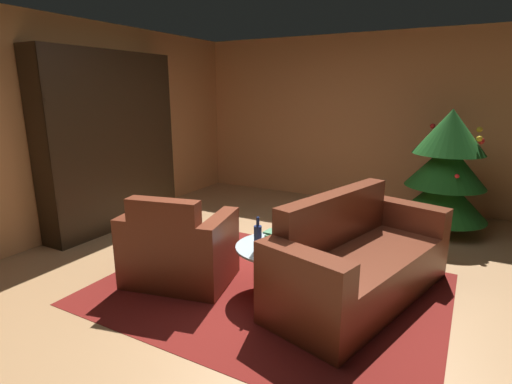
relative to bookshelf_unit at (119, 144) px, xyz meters
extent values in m
plane|color=#AD8053|center=(2.49, -0.62, -1.06)|extent=(7.63, 7.63, 0.00)
cube|color=tan|center=(2.49, 2.59, 0.22)|extent=(5.54, 0.06, 2.56)
cube|color=tan|center=(-0.25, -0.62, 0.22)|extent=(0.06, 6.48, 2.56)
cube|color=maroon|center=(2.55, -0.74, -1.06)|extent=(2.95, 2.26, 0.01)
cube|color=black|center=(0.14, -0.12, 0.04)|extent=(0.03, 1.92, 2.20)
cube|color=black|center=(-0.03, 0.83, 0.04)|extent=(0.36, 0.02, 2.20)
cube|color=black|center=(-0.03, -1.07, 0.04)|extent=(0.36, 0.03, 2.20)
cube|color=black|center=(-0.03, -0.12, -1.05)|extent=(0.33, 1.87, 0.03)
cube|color=black|center=(-0.03, -0.12, -0.69)|extent=(0.33, 1.87, 0.03)
cube|color=black|center=(-0.03, -0.12, -0.33)|extent=(0.33, 1.87, 0.02)
cube|color=black|center=(-0.03, -0.12, 0.04)|extent=(0.33, 1.87, 0.02)
cube|color=black|center=(-0.03, -0.12, 0.40)|extent=(0.33, 1.87, 0.02)
cube|color=black|center=(-0.03, -0.12, 0.76)|extent=(0.33, 1.87, 0.02)
cube|color=black|center=(-0.03, -0.12, 1.12)|extent=(0.33, 1.87, 0.03)
cube|color=black|center=(-0.16, -0.12, -0.02)|extent=(0.05, 0.93, 0.58)
cube|color=black|center=(-0.13, -0.12, -0.02)|extent=(0.03, 0.96, 0.61)
cube|color=#B9302B|center=(-0.07, 0.79, -0.92)|extent=(0.26, 0.03, 0.24)
cube|color=gold|center=(-0.07, 0.75, -0.89)|extent=(0.25, 0.04, 0.29)
cube|color=orange|center=(-0.11, 0.70, -0.93)|extent=(0.17, 0.04, 0.21)
cube|color=#B49A91|center=(-0.09, 0.64, -0.90)|extent=(0.21, 0.04, 0.28)
cube|color=navy|center=(-0.09, 0.60, -0.94)|extent=(0.20, 0.04, 0.21)
cube|color=orange|center=(-0.10, 0.56, -0.94)|extent=(0.19, 0.03, 0.21)
cube|color=#246D7E|center=(-0.10, 0.52, -0.93)|extent=(0.18, 0.04, 0.21)
cube|color=orange|center=(-0.10, 0.48, -0.89)|extent=(0.18, 0.03, 0.29)
cube|color=#3D7943|center=(-0.11, 0.75, -0.56)|extent=(0.16, 0.05, 0.24)
cube|color=#A59999|center=(-0.09, 0.70, -0.57)|extent=(0.22, 0.03, 0.21)
cube|color=#33733A|center=(-0.07, 0.66, -0.54)|extent=(0.25, 0.05, 0.27)
cube|color=tan|center=(-0.09, 0.60, -0.55)|extent=(0.21, 0.05, 0.26)
cube|color=gold|center=(-0.07, 0.55, -0.58)|extent=(0.24, 0.04, 0.19)
cube|color=red|center=(-0.11, 0.51, -0.54)|extent=(0.16, 0.04, 0.28)
cube|color=#213E93|center=(-0.11, 0.47, -0.56)|extent=(0.17, 0.04, 0.24)
cube|color=#7F3F91|center=(-0.06, 0.42, -0.53)|extent=(0.26, 0.05, 0.30)
cube|color=#204A92|center=(-0.09, 0.78, 0.54)|extent=(0.20, 0.04, 0.25)
cube|color=#337245|center=(-0.08, 0.73, 0.55)|extent=(0.22, 0.04, 0.29)
cube|color=navy|center=(-0.10, 0.69, 0.53)|extent=(0.19, 0.03, 0.25)
cube|color=#562D24|center=(-0.11, 0.65, 0.56)|extent=(0.17, 0.03, 0.30)
cube|color=#AB9C97|center=(-0.08, 0.61, 0.51)|extent=(0.24, 0.03, 0.20)
cube|color=gold|center=(-0.10, 0.57, 0.53)|extent=(0.18, 0.04, 0.23)
cube|color=orange|center=(-0.10, 0.53, 0.53)|extent=(0.19, 0.03, 0.24)
cube|color=gold|center=(-0.11, 0.76, 0.88)|extent=(0.18, 0.05, 0.21)
cube|color=#255583|center=(-0.09, 0.71, 0.87)|extent=(0.22, 0.03, 0.20)
cube|color=#2B4E8F|center=(-0.07, 0.67, 0.91)|extent=(0.25, 0.05, 0.27)
cube|color=orange|center=(-0.11, 0.62, 0.91)|extent=(0.17, 0.04, 0.28)
cube|color=#A5B394|center=(-0.10, 0.57, 0.88)|extent=(0.19, 0.04, 0.20)
cube|color=maroon|center=(1.75, -0.98, -0.86)|extent=(0.77, 0.80, 0.41)
cube|color=maroon|center=(1.80, -1.23, -0.43)|extent=(0.65, 0.29, 0.44)
cube|color=maroon|center=(2.13, -0.89, -0.74)|extent=(0.30, 0.69, 0.66)
cube|color=maroon|center=(1.36, -1.07, -0.74)|extent=(0.30, 0.69, 0.66)
ellipsoid|color=#C3B795|center=(1.70, -0.92, -0.56)|extent=(0.31, 0.24, 0.18)
sphere|color=#C3B795|center=(1.72, -0.79, -0.51)|extent=(0.13, 0.13, 0.13)
cube|color=brown|center=(3.31, -0.47, -0.86)|extent=(1.12, 1.62, 0.42)
cube|color=brown|center=(3.02, -0.39, -0.42)|extent=(0.55, 1.47, 0.46)
cube|color=brown|center=(3.09, -1.28, -0.73)|extent=(0.78, 0.39, 0.67)
cube|color=brown|center=(3.53, 0.34, -0.73)|extent=(0.78, 0.39, 0.67)
cylinder|color=black|center=(2.82, -0.75, -0.86)|extent=(0.04, 0.04, 0.42)
cylinder|color=black|center=(2.55, -0.59, -0.86)|extent=(0.04, 0.04, 0.42)
cylinder|color=black|center=(2.54, -0.93, -0.86)|extent=(0.04, 0.04, 0.42)
cylinder|color=silver|center=(2.63, -0.76, -0.64)|extent=(0.70, 0.70, 0.02)
cube|color=gray|center=(2.64, -0.76, -0.62)|extent=(0.17, 0.17, 0.02)
cube|color=#3A4E81|center=(2.63, -0.76, -0.60)|extent=(0.19, 0.14, 0.02)
cube|color=gray|center=(2.64, -0.75, -0.58)|extent=(0.15, 0.14, 0.02)
cube|color=#3B7652|center=(2.63, -0.76, -0.55)|extent=(0.16, 0.13, 0.02)
cube|color=#49804B|center=(2.64, -0.76, -0.53)|extent=(0.18, 0.16, 0.02)
cube|color=#427B50|center=(2.63, -0.75, -0.51)|extent=(0.21, 0.14, 0.02)
cylinder|color=navy|center=(2.54, -0.94, -0.52)|extent=(0.06, 0.06, 0.22)
cylinder|color=navy|center=(2.54, -0.94, -0.37)|extent=(0.03, 0.03, 0.08)
cylinder|color=brown|center=(3.76, 1.67, -0.98)|extent=(0.08, 0.08, 0.18)
cone|color=#1C5C1D|center=(3.76, 1.67, -0.62)|extent=(1.05, 1.05, 0.54)
cone|color=#1C5C1D|center=(3.76, 1.67, -0.21)|extent=(0.94, 0.94, 0.54)
cone|color=#1C5C1D|center=(3.76, 1.67, 0.19)|extent=(0.83, 0.83, 0.54)
sphere|color=yellow|center=(4.06, 1.54, 0.14)|extent=(0.07, 0.07, 0.07)
sphere|color=red|center=(4.08, 1.61, 0.10)|extent=(0.08, 0.08, 0.08)
sphere|color=red|center=(3.89, 1.31, -0.27)|extent=(0.05, 0.05, 0.05)
sphere|color=yellow|center=(4.05, 1.82, 0.21)|extent=(0.07, 0.07, 0.07)
sphere|color=red|center=(3.95, 2.05, -0.74)|extent=(0.07, 0.07, 0.07)
sphere|color=red|center=(3.53, 1.91, 0.23)|extent=(0.06, 0.06, 0.06)
camera|label=1|loc=(4.02, -3.64, 0.68)|focal=27.92mm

